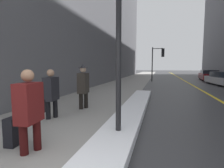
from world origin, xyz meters
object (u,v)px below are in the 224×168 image
(traffic_light_near, at_px, (159,57))
(parked_car_maroon, at_px, (209,75))
(lamp_post, at_px, (119,19))
(pedestrian_trailing, at_px, (51,91))
(parked_car_silver, at_px, (224,79))
(pedestrian_with_shoulder_bag, at_px, (30,107))
(pedestrian_nearside, at_px, (83,84))
(rolling_suitcase, at_px, (14,131))

(traffic_light_near, distance_m, parked_car_maroon, 7.21)
(lamp_post, height_order, pedestrian_trailing, lamp_post)
(lamp_post, height_order, parked_car_silver, lamp_post)
(pedestrian_with_shoulder_bag, height_order, parked_car_silver, pedestrian_with_shoulder_bag)
(pedestrian_nearside, relative_size, parked_car_silver, 0.40)
(pedestrian_nearside, distance_m, rolling_suitcase, 3.40)
(traffic_light_near, xyz_separation_m, pedestrian_trailing, (-3.14, -15.12, -1.84))
(traffic_light_near, relative_size, parked_car_maroon, 0.78)
(pedestrian_nearside, bearing_deg, pedestrian_trailing, -21.24)
(traffic_light_near, relative_size, rolling_suitcase, 3.94)
(traffic_light_near, distance_m, pedestrian_nearside, 14.04)
(traffic_light_near, bearing_deg, parked_car_maroon, 27.64)
(pedestrian_trailing, relative_size, parked_car_maroon, 0.32)
(traffic_light_near, height_order, parked_car_silver, traffic_light_near)
(lamp_post, distance_m, parked_car_silver, 15.38)
(pedestrian_nearside, xyz_separation_m, parked_car_maroon, (8.61, 17.23, -0.35))
(traffic_light_near, distance_m, pedestrian_with_shoulder_bag, 17.38)
(parked_car_silver, xyz_separation_m, rolling_suitcase, (-8.43, -14.73, -0.27))
(pedestrian_trailing, relative_size, parked_car_silver, 0.36)
(parked_car_silver, relative_size, parked_car_maroon, 0.91)
(pedestrian_with_shoulder_bag, bearing_deg, pedestrian_nearside, -176.97)
(lamp_post, xyz_separation_m, pedestrian_nearside, (-1.96, 2.43, -1.69))
(traffic_light_near, bearing_deg, pedestrian_trailing, -105.31)
(rolling_suitcase, bearing_deg, pedestrian_trailing, -173.76)
(pedestrian_trailing, bearing_deg, parked_car_silver, 140.55)
(lamp_post, bearing_deg, pedestrian_with_shoulder_bag, -144.22)
(pedestrian_trailing, xyz_separation_m, pedestrian_nearside, (0.42, 1.46, 0.09))
(lamp_post, relative_size, parked_car_silver, 0.99)
(pedestrian_trailing, height_order, parked_car_silver, pedestrian_trailing)
(traffic_light_near, distance_m, parked_car_silver, 6.46)
(parked_car_silver, distance_m, rolling_suitcase, 16.97)
(pedestrian_with_shoulder_bag, xyz_separation_m, pedestrian_trailing, (-0.92, 2.02, -0.01))
(pedestrian_nearside, xyz_separation_m, parked_car_silver, (8.38, 11.40, -0.38))
(parked_car_silver, bearing_deg, lamp_post, 149.49)
(traffic_light_near, height_order, parked_car_maroon, traffic_light_near)
(parked_car_silver, xyz_separation_m, parked_car_maroon, (0.23, 5.83, 0.03))
(traffic_light_near, bearing_deg, pedestrian_nearside, -104.83)
(lamp_post, distance_m, traffic_light_near, 16.11)
(lamp_post, relative_size, traffic_light_near, 1.16)
(rolling_suitcase, bearing_deg, pedestrian_with_shoulder_bag, 69.70)
(pedestrian_nearside, bearing_deg, traffic_light_near, 163.68)
(pedestrian_trailing, bearing_deg, pedestrian_nearside, 158.76)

